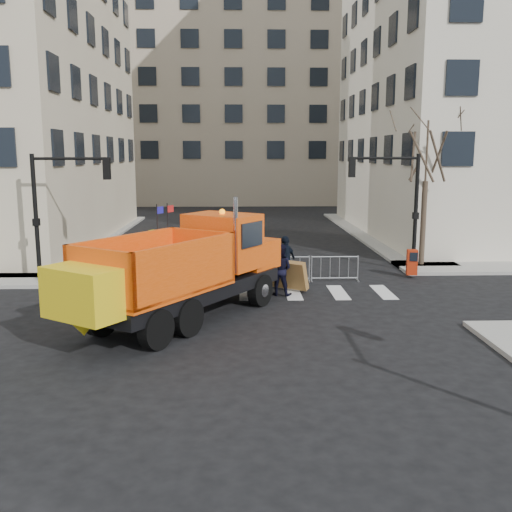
{
  "coord_description": "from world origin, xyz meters",
  "views": [
    {
      "loc": [
        0.35,
        -16.25,
        5.38
      ],
      "look_at": [
        0.95,
        2.5,
        2.02
      ],
      "focal_mm": 40.0,
      "sensor_mm": 36.0,
      "label": 1
    }
  ],
  "objects_px": {
    "worker": "(153,253)",
    "newspaper_box": "(412,262)",
    "plow_truck": "(182,268)",
    "cop_a": "(238,261)",
    "cop_b": "(280,270)",
    "cop_c": "(285,260)"
  },
  "relations": [
    {
      "from": "newspaper_box",
      "to": "worker",
      "type": "bearing_deg",
      "value": -171.78
    },
    {
      "from": "plow_truck",
      "to": "cop_a",
      "type": "height_order",
      "value": "plow_truck"
    },
    {
      "from": "cop_b",
      "to": "worker",
      "type": "distance_m",
      "value": 6.17
    },
    {
      "from": "worker",
      "to": "cop_a",
      "type": "bearing_deg",
      "value": -60.83
    },
    {
      "from": "cop_b",
      "to": "newspaper_box",
      "type": "distance_m",
      "value": 6.72
    },
    {
      "from": "cop_b",
      "to": "cop_c",
      "type": "distance_m",
      "value": 1.86
    },
    {
      "from": "cop_a",
      "to": "worker",
      "type": "height_order",
      "value": "worker"
    },
    {
      "from": "plow_truck",
      "to": "cop_b",
      "type": "xyz_separation_m",
      "value": [
        3.4,
        3.41,
        -0.78
      ]
    },
    {
      "from": "cop_b",
      "to": "newspaper_box",
      "type": "relative_size",
      "value": 1.83
    },
    {
      "from": "plow_truck",
      "to": "worker",
      "type": "bearing_deg",
      "value": 50.37
    },
    {
      "from": "plow_truck",
      "to": "cop_a",
      "type": "relative_size",
      "value": 4.96
    },
    {
      "from": "cop_c",
      "to": "worker",
      "type": "xyz_separation_m",
      "value": [
        -5.68,
        1.32,
        0.13
      ]
    },
    {
      "from": "cop_a",
      "to": "newspaper_box",
      "type": "relative_size",
      "value": 1.85
    },
    {
      "from": "cop_c",
      "to": "worker",
      "type": "height_order",
      "value": "worker"
    },
    {
      "from": "cop_c",
      "to": "newspaper_box",
      "type": "relative_size",
      "value": 1.87
    },
    {
      "from": "cop_a",
      "to": "newspaper_box",
      "type": "bearing_deg",
      "value": 146.74
    },
    {
      "from": "cop_a",
      "to": "cop_b",
      "type": "height_order",
      "value": "cop_a"
    },
    {
      "from": "worker",
      "to": "newspaper_box",
      "type": "height_order",
      "value": "worker"
    },
    {
      "from": "cop_b",
      "to": "cop_a",
      "type": "bearing_deg",
      "value": -30.71
    },
    {
      "from": "cop_b",
      "to": "cop_c",
      "type": "xyz_separation_m",
      "value": [
        0.38,
        1.83,
        0.02
      ]
    },
    {
      "from": "worker",
      "to": "newspaper_box",
      "type": "xyz_separation_m",
      "value": [
        11.35,
        -0.23,
        -0.45
      ]
    },
    {
      "from": "plow_truck",
      "to": "cop_a",
      "type": "xyz_separation_m",
      "value": [
        1.79,
        5.24,
        -0.76
      ]
    }
  ]
}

